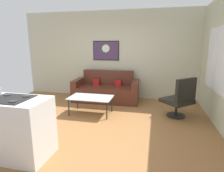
{
  "coord_description": "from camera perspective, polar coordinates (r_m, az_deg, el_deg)",
  "views": [
    {
      "loc": [
        1.27,
        -3.66,
        1.74
      ],
      "look_at": [
        0.21,
        0.9,
        0.7
      ],
      "focal_mm": 30.05,
      "sensor_mm": 36.0,
      "label": 1
    }
  ],
  "objects": [
    {
      "name": "armchair",
      "position": [
        4.76,
        19.96,
        -3.65
      ],
      "size": [
        0.86,
        0.86,
        0.99
      ],
      "color": "black",
      "rests_on": "ground"
    },
    {
      "name": "wall_painting",
      "position": [
        6.25,
        -1.86,
        10.72
      ],
      "size": [
        0.87,
        0.03,
        0.63
      ],
      "color": "black"
    },
    {
      "name": "couch",
      "position": [
        5.89,
        -1.75,
        -1.51
      ],
      "size": [
        2.02,
        0.93,
        0.93
      ],
      "color": "#50251A",
      "rests_on": "ground"
    },
    {
      "name": "ground",
      "position": [
        4.25,
        -5.69,
        -11.97
      ],
      "size": [
        6.4,
        6.4,
        0.04
      ],
      "primitive_type": "cube",
      "color": "#916136"
    },
    {
      "name": "back_wall",
      "position": [
        6.22,
        1.26,
        9.4
      ],
      "size": [
        6.4,
        0.05,
        2.8
      ],
      "primitive_type": "cube",
      "color": "beige",
      "rests_on": "ground"
    },
    {
      "name": "window",
      "position": [
        4.75,
        29.31,
        7.1
      ],
      "size": [
        0.03,
        1.52,
        1.42
      ],
      "color": "silver"
    },
    {
      "name": "coffee_table",
      "position": [
        4.78,
        -6.47,
        -3.7
      ],
      "size": [
        1.08,
        0.65,
        0.44
      ],
      "color": "silver",
      "rests_on": "ground"
    }
  ]
}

